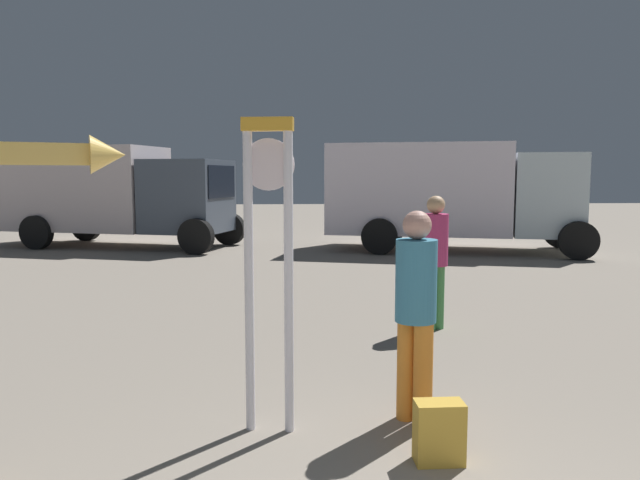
{
  "coord_description": "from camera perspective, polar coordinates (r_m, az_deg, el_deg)",
  "views": [
    {
      "loc": [
        -0.82,
        -1.61,
        1.95
      ],
      "look_at": [
        -0.37,
        5.36,
        1.2
      ],
      "focal_mm": 33.83,
      "sensor_mm": 36.0,
      "label": 1
    }
  ],
  "objects": [
    {
      "name": "person_near_clock",
      "position": [
        4.78,
        9.04,
        -6.14
      ],
      "size": [
        0.32,
        0.32,
        1.68
      ],
      "color": "orange",
      "rests_on": "ground_plane"
    },
    {
      "name": "box_truck_far",
      "position": [
        17.63,
        -19.36,
        4.35
      ],
      "size": [
        7.0,
        4.16,
        2.74
      ],
      "color": "beige",
      "rests_on": "ground_plane"
    },
    {
      "name": "standing_clock",
      "position": [
        4.51,
        -4.88,
        -0.6
      ],
      "size": [
        0.39,
        0.16,
        2.37
      ],
      "color": "white",
      "rests_on": "ground_plane"
    },
    {
      "name": "arrow_sign",
      "position": [
        4.2,
        -26.74,
        1.06
      ],
      "size": [
        1.03,
        0.51,
        2.53
      ],
      "color": "olive",
      "rests_on": "ground_plane"
    },
    {
      "name": "box_truck_near",
      "position": [
        16.05,
        11.99,
        4.54
      ],
      "size": [
        6.93,
        4.19,
        2.76
      ],
      "color": "white",
      "rests_on": "ground_plane"
    },
    {
      "name": "backpack",
      "position": [
        4.37,
        11.17,
        -17.43
      ],
      "size": [
        0.33,
        0.23,
        0.43
      ],
      "color": "gold",
      "rests_on": "ground_plane"
    },
    {
      "name": "person_distant",
      "position": [
        7.71,
        10.82,
        -1.44
      ],
      "size": [
        0.33,
        0.33,
        1.7
      ],
      "color": "#46914C",
      "rests_on": "ground_plane"
    }
  ]
}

